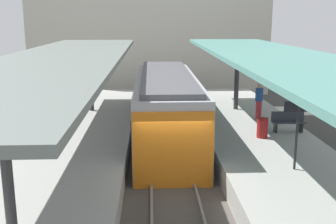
% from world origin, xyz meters
% --- Properties ---
extents(ground_plane, '(80.00, 80.00, 0.00)m').
position_xyz_m(ground_plane, '(0.00, 0.00, 0.00)').
color(ground_plane, '#383835').
extents(platform_left, '(4.40, 28.00, 1.00)m').
position_xyz_m(platform_left, '(-3.80, 0.00, 0.50)').
color(platform_left, '#9E9E99').
rests_on(platform_left, ground_plane).
extents(platform_right, '(4.40, 28.00, 1.00)m').
position_xyz_m(platform_right, '(3.80, 0.00, 0.50)').
color(platform_right, '#9E9E99').
rests_on(platform_right, ground_plane).
extents(track_ballast, '(3.20, 28.00, 0.20)m').
position_xyz_m(track_ballast, '(0.00, 0.00, 0.10)').
color(track_ballast, '#4C4742').
rests_on(track_ballast, ground_plane).
extents(rail_near_side, '(0.08, 28.00, 0.14)m').
position_xyz_m(rail_near_side, '(-0.72, 0.00, 0.27)').
color(rail_near_side, slate).
rests_on(rail_near_side, track_ballast).
extents(rail_far_side, '(0.08, 28.00, 0.14)m').
position_xyz_m(rail_far_side, '(0.72, 0.00, 0.27)').
color(rail_far_side, slate).
rests_on(rail_far_side, track_ballast).
extents(commuter_train, '(2.78, 10.83, 3.10)m').
position_xyz_m(commuter_train, '(0.00, 4.76, 1.73)').
color(commuter_train, '#ADADB2').
rests_on(commuter_train, track_ballast).
extents(canopy_left, '(4.18, 21.00, 3.43)m').
position_xyz_m(canopy_left, '(-3.80, 1.40, 4.30)').
color(canopy_left, '#333335').
rests_on(canopy_left, platform_left).
extents(canopy_right, '(4.18, 21.00, 3.45)m').
position_xyz_m(canopy_right, '(3.80, 1.40, 4.33)').
color(canopy_right, '#333335').
rests_on(canopy_right, platform_right).
extents(platform_bench, '(1.40, 0.41, 0.86)m').
position_xyz_m(platform_bench, '(5.09, 3.21, 1.46)').
color(platform_bench, black).
rests_on(platform_bench, platform_right).
extents(platform_sign, '(0.90, 0.08, 2.21)m').
position_xyz_m(platform_sign, '(3.84, -1.14, 2.62)').
color(platform_sign, '#262628').
rests_on(platform_sign, platform_right).
extents(litter_bin, '(0.44, 0.44, 0.80)m').
position_xyz_m(litter_bin, '(3.77, 2.41, 1.40)').
color(litter_bin, maroon).
rests_on(litter_bin, platform_right).
extents(passenger_near_bench, '(0.36, 0.36, 1.70)m').
position_xyz_m(passenger_near_bench, '(4.43, 5.51, 1.89)').
color(passenger_near_bench, maroon).
rests_on(passenger_near_bench, platform_right).
extents(station_building_backdrop, '(18.00, 6.00, 11.00)m').
position_xyz_m(station_building_backdrop, '(-0.73, 20.00, 5.50)').
color(station_building_backdrop, beige).
rests_on(station_building_backdrop, ground_plane).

